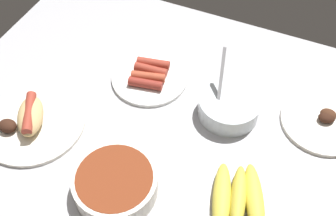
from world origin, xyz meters
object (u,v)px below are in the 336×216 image
(banana_bunch, at_px, (238,199))
(plate_hotdog_assembled, at_px, (31,120))
(plate_sausages, at_px, (150,76))
(bowl_chili, at_px, (115,183))
(bowl_coleslaw, at_px, (229,106))
(plate_grilled_meat, at_px, (323,121))

(banana_bunch, bearing_deg, plate_hotdog_assembled, 0.43)
(banana_bunch, distance_m, plate_sausages, 0.41)
(bowl_chili, height_order, plate_sausages, bowl_chili)
(plate_sausages, xyz_separation_m, bowl_coleslaw, (-0.23, 0.03, 0.02))
(banana_bunch, xyz_separation_m, plate_grilled_meat, (-0.12, -0.29, -0.01))
(plate_grilled_meat, distance_m, bowl_coleslaw, 0.23)
(banana_bunch, height_order, plate_sausages, banana_bunch)
(plate_hotdog_assembled, relative_size, bowl_coleslaw, 1.68)
(bowl_chili, xyz_separation_m, plate_hotdog_assembled, (0.27, -0.07, -0.01))
(bowl_chili, xyz_separation_m, banana_bunch, (-0.25, -0.08, -0.01))
(bowl_chili, height_order, bowl_coleslaw, bowl_coleslaw)
(bowl_chili, distance_m, bowl_coleslaw, 0.33)
(banana_bunch, xyz_separation_m, plate_sausages, (0.32, -0.25, -0.01))
(bowl_coleslaw, bearing_deg, plate_hotdog_assembled, 28.06)
(plate_grilled_meat, height_order, bowl_coleslaw, bowl_coleslaw)
(plate_hotdog_assembled, bearing_deg, bowl_chili, 164.77)
(bowl_chili, bearing_deg, plate_grilled_meat, -135.65)
(plate_hotdog_assembled, xyz_separation_m, plate_grilled_meat, (-0.64, -0.29, -0.01))
(plate_grilled_meat, bearing_deg, bowl_coleslaw, 16.41)
(plate_hotdog_assembled, bearing_deg, plate_sausages, -127.75)
(plate_hotdog_assembled, distance_m, bowl_coleslaw, 0.48)
(bowl_chili, bearing_deg, plate_hotdog_assembled, -15.23)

